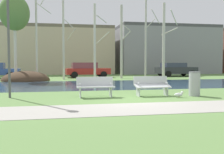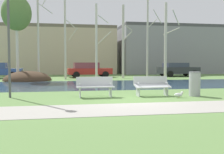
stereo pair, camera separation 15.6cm
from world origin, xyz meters
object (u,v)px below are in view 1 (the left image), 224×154
Objects in this scene: parked_sedan_second_red at (87,70)px; streetlamp at (8,16)px; parked_hatch_third_dark at (176,69)px; trash_bin at (194,83)px; bench_left at (95,86)px; bench_right at (152,85)px; seagull at (179,94)px.

streetlamp is at bearing -107.47° from parked_sedan_second_red.
trash_bin is at bearing -111.76° from parked_hatch_third_dark.
parked_hatch_third_dark reaches higher than bench_left.
bench_right is 1.26m from seagull.
parked_sedan_second_red is (0.96, 14.96, 0.31)m from bench_left.
trash_bin reaches higher than seagull.
trash_bin is 2.39× the size of seagull.
bench_left is at bearing -8.13° from streetlamp.
bench_right is 0.36× the size of parked_sedan_second_red.
parked_hatch_third_dark is (14.19, 14.68, -2.63)m from streetlamp.
parked_sedan_second_red is at bearing 99.09° from seagull.
bench_right is 0.32× the size of streetlamp.
seagull is 15.94m from parked_sedan_second_red.
streetlamp is 15.38m from parked_sedan_second_red.
seagull is at bearing -157.40° from trash_bin.
bench_right is at bearing -4.78° from streetlamp.
bench_right is 17.20m from parked_hatch_third_dark.
parked_sedan_second_red is at bearing 96.00° from bench_right.
parked_hatch_third_dark reaches higher than bench_right.
bench_left is 1.50× the size of trash_bin.
trash_bin is (1.85, -0.38, 0.09)m from bench_right.
trash_bin is 15.72m from parked_sedan_second_red.
streetlamp is at bearing 173.61° from trash_bin.
trash_bin is 0.24× the size of parked_sedan_second_red.
trash_bin is 1.08m from seagull.
streetlamp reaches higher than bench_left.
parked_hatch_third_dark is (7.13, 15.95, 0.65)m from seagull.
parked_hatch_third_dark is (6.22, 15.57, 0.22)m from trash_bin.
streetlamp is (-7.97, 0.89, 2.86)m from trash_bin.
parked_sedan_second_red reaches higher than parked_hatch_third_dark.
bench_right is at bearing 141.09° from seagull.
trash_bin reaches higher than bench_left.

